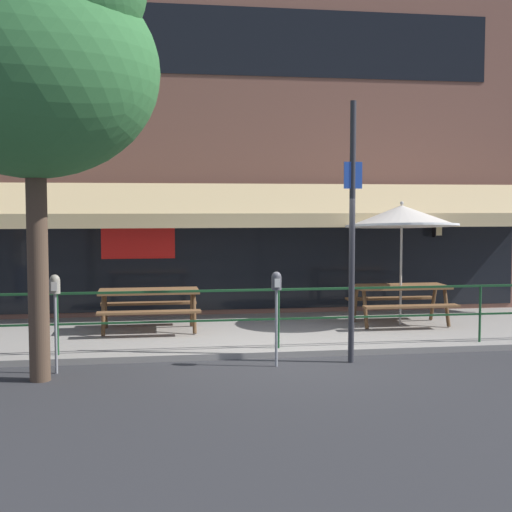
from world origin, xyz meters
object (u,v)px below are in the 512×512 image
object	(u,v)px
picnic_table_left	(149,299)
street_tree_curbside	(40,57)
picnic_table_centre	(400,294)
street_sign_pole	(352,229)
parking_meter_far	(276,290)
patio_umbrella_centre	(402,217)
parking_meter_near	(55,294)

from	to	relation	value
picnic_table_left	street_tree_curbside	distance (m)	5.00
picnic_table_centre	street_sign_pole	distance (m)	3.40
street_tree_curbside	picnic_table_centre	bearing A→B (deg)	26.69
parking_meter_far	street_sign_pole	xyz separation A→B (m)	(1.18, 0.10, 0.89)
patio_umbrella_centre	parking_meter_far	bearing A→B (deg)	-137.35
picnic_table_left	patio_umbrella_centre	xyz separation A→B (m)	(4.78, -0.01, 1.47)
patio_umbrella_centre	street_sign_pole	size ratio (longest dim) A/B	0.60
parking_meter_far	street_sign_pole	distance (m)	1.48
patio_umbrella_centre	parking_meter_far	xyz separation A→B (m)	(-2.92, -2.69, -1.03)
patio_umbrella_centre	parking_meter_near	distance (m)	6.74
picnic_table_left	parking_meter_far	xyz separation A→B (m)	(1.86, -2.70, 0.44)
parking_meter_near	street_sign_pole	xyz separation A→B (m)	(4.37, 0.06, 0.89)
parking_meter_far	street_tree_curbside	xyz separation A→B (m)	(-3.26, -0.41, 3.21)
picnic_table_centre	parking_meter_far	distance (m)	4.00
parking_meter_far	street_sign_pole	world-z (taller)	street_sign_pole
parking_meter_near	street_sign_pole	bearing A→B (deg)	0.76
picnic_table_centre	street_tree_curbside	world-z (taller)	street_tree_curbside
picnic_table_left	patio_umbrella_centre	bearing A→B (deg)	-0.12
picnic_table_centre	patio_umbrella_centre	bearing A→B (deg)	-90.00
picnic_table_left	parking_meter_far	size ratio (longest dim) A/B	1.27
picnic_table_centre	parking_meter_near	world-z (taller)	parking_meter_near
patio_umbrella_centre	street_tree_curbside	size ratio (longest dim) A/B	0.39
picnic_table_centre	parking_meter_far	world-z (taller)	parking_meter_far
street_sign_pole	picnic_table_left	bearing A→B (deg)	139.45
picnic_table_centre	parking_meter_far	bearing A→B (deg)	-137.31
parking_meter_near	picnic_table_left	bearing A→B (deg)	63.49
parking_meter_near	street_tree_curbside	size ratio (longest dim) A/B	0.23
parking_meter_far	patio_umbrella_centre	bearing A→B (deg)	42.65
picnic_table_left	street_sign_pole	size ratio (longest dim) A/B	0.45
picnic_table_left	street_tree_curbside	world-z (taller)	street_tree_curbside
patio_umbrella_centre	parking_meter_near	bearing A→B (deg)	-156.56
street_sign_pole	street_tree_curbside	size ratio (longest dim) A/B	0.65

